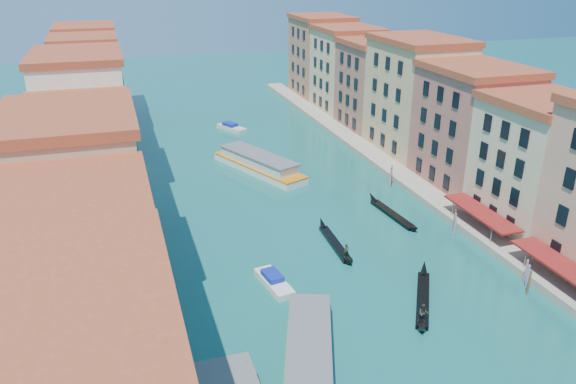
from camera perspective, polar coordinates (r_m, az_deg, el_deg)
name	(u,v)px	position (r m, az deg, el deg)	size (l,w,h in m)	color
left_bank_palazzos	(85,140)	(84.44, -19.95, 5.02)	(12.80, 128.40, 21.00)	#C7B88A
right_bank_palazzos	(434,110)	(98.96, 14.57, 8.11)	(12.80, 128.40, 21.00)	brown
quay	(387,166)	(97.75, 10.03, 2.64)	(4.00, 140.00, 1.00)	gray
restaurant_awnings	(574,274)	(65.95, 27.07, -7.42)	(3.20, 44.55, 3.12)	maroon
mooring_poles_right	(510,266)	(68.44, 21.66, -6.98)	(1.44, 54.24, 3.20)	brown
vaporetto_near	(309,354)	(51.16, 2.15, -16.17)	(9.93, 18.17, 2.66)	white
vaporetto_far	(259,164)	(94.91, -2.99, 2.90)	(12.19, 20.30, 2.99)	silver
gondola_fore	(335,242)	(70.77, 4.80, -5.13)	(1.58, 12.45, 2.48)	black
gondola_right	(423,299)	(61.12, 13.55, -10.48)	(7.83, 12.14, 2.70)	black
gondola_far	(391,213)	(79.92, 10.46, -2.10)	(2.15, 13.08, 1.85)	black
motorboat_mid	(274,281)	(62.39, -1.46, -9.03)	(3.06, 6.75, 1.35)	silver
motorboat_far	(231,127)	(119.26, -5.77, 6.56)	(5.47, 7.56, 1.52)	silver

